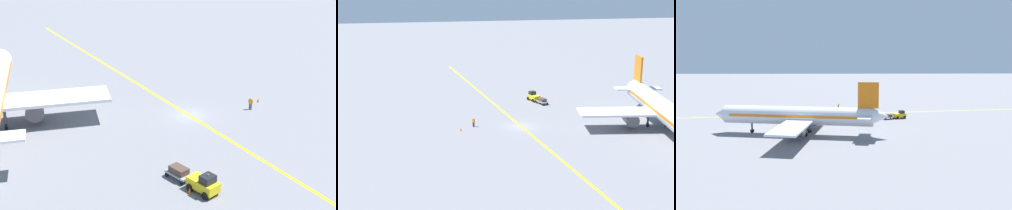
{
  "view_description": "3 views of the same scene",
  "coord_description": "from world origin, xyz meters",
  "views": [
    {
      "loc": [
        -23.93,
        -49.3,
        23.13
      ],
      "look_at": [
        -3.25,
        -0.93,
        2.23
      ],
      "focal_mm": 50.0,
      "sensor_mm": 36.0,
      "label": 1
    },
    {
      "loc": [
        17.76,
        76.3,
        25.52
      ],
      "look_at": [
        2.93,
        1.05,
        4.37
      ],
      "focal_mm": 50.0,
      "sensor_mm": 36.0,
      "label": 2
    },
    {
      "loc": [
        -87.05,
        -1.19,
        15.57
      ],
      "look_at": [
        -1.56,
        -2.91,
        2.67
      ],
      "focal_mm": 35.0,
      "sensor_mm": 36.0,
      "label": 3
    }
  ],
  "objects": [
    {
      "name": "ground_plane",
      "position": [
        0.0,
        0.0,
        0.0
      ],
      "size": [
        400.0,
        400.0,
        0.0
      ],
      "primitive_type": "plane",
      "color": "slate"
    },
    {
      "name": "apron_yellow_centreline",
      "position": [
        0.0,
        0.0,
        0.0
      ],
      "size": [
        16.33,
        118.99,
        0.01
      ],
      "primitive_type": "cube",
      "rotation": [
        0.0,
        0.0,
        0.13
      ],
      "color": "yellow",
      "rests_on": "ground"
    },
    {
      "name": "airplane_at_gate",
      "position": [
        -23.06,
        6.31,
        3.71
      ],
      "size": [
        28.47,
        35.48,
        10.6
      ],
      "color": "silver",
      "rests_on": "ground"
    },
    {
      "name": "baggage_tug_white",
      "position": [
        -6.54,
        -16.89,
        0.9
      ],
      "size": [
        2.51,
        3.32,
        2.11
      ],
      "color": "gold",
      "rests_on": "ground"
    },
    {
      "name": "baggage_cart_trailing",
      "position": [
        -7.6,
        -13.77,
        0.76
      ],
      "size": [
        2.16,
        2.91,
        1.24
      ],
      "color": "gray",
      "rests_on": "ground"
    },
    {
      "name": "ground_crew_worker",
      "position": [
        8.24,
        -1.45,
        0.91
      ],
      "size": [
        0.46,
        0.42,
        1.68
      ],
      "color": "#23232D",
      "rests_on": "ground"
    },
    {
      "name": "traffic_cone_near_nose",
      "position": [
        -7.75,
        -16.48,
        0.28
      ],
      "size": [
        0.32,
        0.32,
        0.55
      ],
      "primitive_type": "cone",
      "color": "orange",
      "rests_on": "ground"
    },
    {
      "name": "traffic_cone_mid_apron",
      "position": [
        10.69,
        0.42,
        0.28
      ],
      "size": [
        0.32,
        0.32,
        0.55
      ],
      "primitive_type": "cone",
      "color": "orange",
      "rests_on": "ground"
    }
  ]
}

